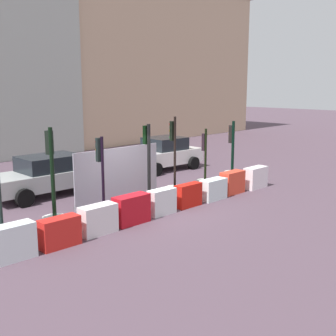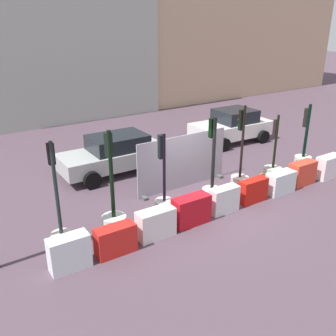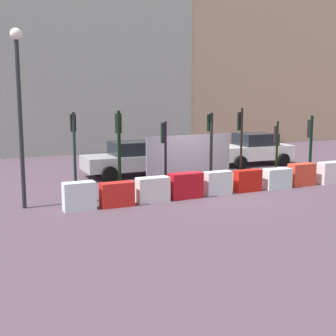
# 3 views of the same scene
# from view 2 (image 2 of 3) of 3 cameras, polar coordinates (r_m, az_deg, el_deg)

# --- Properties ---
(ground_plane) EXTENTS (120.00, 120.00, 0.00)m
(ground_plane) POSITION_cam_2_polar(r_m,az_deg,el_deg) (12.64, 6.10, -5.15)
(ground_plane) COLOR #4F3D49
(traffic_light_0) EXTENTS (0.79, 0.79, 2.99)m
(traffic_light_0) POSITION_cam_2_polar(r_m,az_deg,el_deg) (10.32, -15.95, -9.26)
(traffic_light_0) COLOR beige
(traffic_light_0) RESTS_ON ground_plane
(traffic_light_1) EXTENTS (0.94, 0.94, 3.02)m
(traffic_light_1) POSITION_cam_2_polar(r_m,az_deg,el_deg) (10.81, -8.25, -7.26)
(traffic_light_1) COLOR silver
(traffic_light_1) RESTS_ON ground_plane
(traffic_light_2) EXTENTS (0.60, 0.60, 2.61)m
(traffic_light_2) POSITION_cam_2_polar(r_m,az_deg,el_deg) (11.59, -0.62, -4.50)
(traffic_light_2) COLOR #BEBBBB
(traffic_light_2) RESTS_ON ground_plane
(traffic_light_3) EXTENTS (0.65, 0.65, 2.88)m
(traffic_light_3) POSITION_cam_2_polar(r_m,az_deg,el_deg) (12.44, 6.69, -2.69)
(traffic_light_3) COLOR silver
(traffic_light_3) RESTS_ON ground_plane
(traffic_light_4) EXTENTS (0.91, 0.91, 3.04)m
(traffic_light_4) POSITION_cam_2_polar(r_m,az_deg,el_deg) (13.57, 10.84, -1.38)
(traffic_light_4) COLOR #BCA6A1
(traffic_light_4) RESTS_ON ground_plane
(traffic_light_5) EXTENTS (0.99, 0.99, 2.48)m
(traffic_light_5) POSITION_cam_2_polar(r_m,az_deg,el_deg) (14.79, 15.61, -0.39)
(traffic_light_5) COLOR #B2B7A7
(traffic_light_5) RESTS_ON ground_plane
(traffic_light_6) EXTENTS (0.86, 0.86, 2.68)m
(traffic_light_6) POSITION_cam_2_polar(r_m,az_deg,el_deg) (16.02, 19.83, 1.39)
(traffic_light_6) COLOR silver
(traffic_light_6) RESTS_ON ground_plane
(construction_barrier_0) EXTENTS (0.99, 0.45, 0.89)m
(construction_barrier_0) POSITION_cam_2_polar(r_m,az_deg,el_deg) (9.56, -14.79, -12.37)
(construction_barrier_0) COLOR silver
(construction_barrier_0) RESTS_ON ground_plane
(construction_barrier_1) EXTENTS (1.07, 0.45, 0.79)m
(construction_barrier_1) POSITION_cam_2_polar(r_m,az_deg,el_deg) (9.91, -7.99, -10.81)
(construction_barrier_1) COLOR red
(construction_barrier_1) RESTS_ON ground_plane
(construction_barrier_2) EXTENTS (1.09, 0.48, 0.83)m
(construction_barrier_2) POSITION_cam_2_polar(r_m,az_deg,el_deg) (10.48, -1.87, -8.45)
(construction_barrier_2) COLOR silver
(construction_barrier_2) RESTS_ON ground_plane
(construction_barrier_3) EXTENTS (1.16, 0.50, 0.88)m
(construction_barrier_3) POSITION_cam_2_polar(r_m,az_deg,el_deg) (11.12, 3.55, -6.46)
(construction_barrier_3) COLOR red
(construction_barrier_3) RESTS_ON ground_plane
(construction_barrier_4) EXTENTS (0.99, 0.41, 0.84)m
(construction_barrier_4) POSITION_cam_2_polar(r_m,az_deg,el_deg) (11.90, 8.51, -4.81)
(construction_barrier_4) COLOR silver
(construction_barrier_4) RESTS_ON ground_plane
(construction_barrier_5) EXTENTS (1.04, 0.38, 0.80)m
(construction_barrier_5) POSITION_cam_2_polar(r_m,az_deg,el_deg) (12.73, 12.82, -3.39)
(construction_barrier_5) COLOR red
(construction_barrier_5) RESTS_ON ground_plane
(construction_barrier_6) EXTENTS (1.08, 0.49, 0.77)m
(construction_barrier_6) POSITION_cam_2_polar(r_m,az_deg,el_deg) (13.64, 16.76, -2.13)
(construction_barrier_6) COLOR silver
(construction_barrier_6) RESTS_ON ground_plane
(construction_barrier_7) EXTENTS (1.06, 0.47, 0.87)m
(construction_barrier_7) POSITION_cam_2_polar(r_m,az_deg,el_deg) (14.56, 19.75, -0.77)
(construction_barrier_7) COLOR red
(construction_barrier_7) RESTS_ON ground_plane
(construction_barrier_8) EXTENTS (1.10, 0.48, 0.87)m
(construction_barrier_8) POSITION_cam_2_polar(r_m,az_deg,el_deg) (15.57, 23.25, 0.17)
(construction_barrier_8) COLOR white
(construction_barrier_8) RESTS_ON ground_plane
(car_white_van) EXTENTS (4.06, 2.42, 1.59)m
(car_white_van) POSITION_cam_2_polar(r_m,az_deg,el_deg) (18.83, 9.70, 6.33)
(car_white_van) COLOR silver
(car_white_van) RESTS_ON ground_plane
(car_silver_hatchback) EXTENTS (4.26, 2.18, 1.52)m
(car_silver_hatchback) POSITION_cam_2_polar(r_m,az_deg,el_deg) (14.82, -8.10, 2.14)
(car_silver_hatchback) COLOR #ACB1AE
(car_silver_hatchback) RESTS_ON ground_plane
(building_main_facade) EXTENTS (15.27, 7.22, 11.09)m
(building_main_facade) POSITION_cam_2_polar(r_m,az_deg,el_deg) (24.88, -21.73, 20.00)
(building_main_facade) COLOR #A5ACA3
(building_main_facade) RESTS_ON ground_plane
(building_corner_block) EXTENTS (18.67, 6.65, 11.94)m
(building_corner_block) POSITION_cam_2_polar(r_m,az_deg,el_deg) (32.90, 9.36, 21.98)
(building_corner_block) COLOR tan
(building_corner_block) RESTS_ON ground_plane
(site_fence_panel) EXTENTS (3.73, 0.50, 1.95)m
(site_fence_panel) POSITION_cam_2_polar(r_m,az_deg,el_deg) (13.32, 2.27, 0.77)
(site_fence_panel) COLOR #9B99A8
(site_fence_panel) RESTS_ON ground_plane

